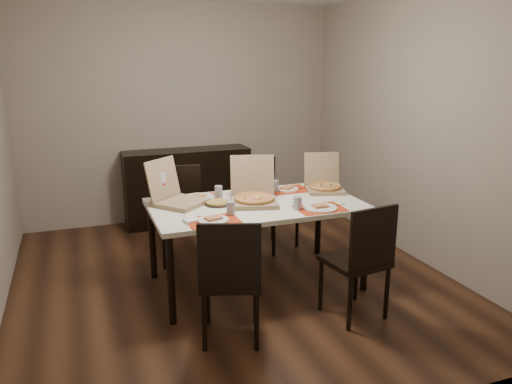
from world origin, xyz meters
The scene contains 19 objects.
ground centered at (0.00, 0.00, -0.01)m, with size 3.80×4.00×0.02m, color #422514.
room_walls centered at (0.00, 0.43, 1.73)m, with size 3.84×4.02×2.62m.
sideboard centered at (0.00, 1.78, 0.45)m, with size 1.50×0.40×0.90m, color black.
dining_table centered at (0.18, -0.15, 0.68)m, with size 1.80×1.00×0.75m.
chair_near_left centered at (-0.32, -0.99, 0.51)m, with size 0.53×0.53×0.93m.
chair_near_right centered at (0.71, -1.01, 0.51)m, with size 0.48×0.48×0.93m.
chair_far_left centered at (-0.32, 0.67, 0.51)m, with size 0.48×0.48×0.93m.
chair_far_right centered at (0.63, 0.69, 0.51)m, with size 0.56×0.56×0.93m.
setting_near_left centered at (-0.27, -0.46, 0.77)m, with size 0.44×0.30×0.11m.
setting_near_right centered at (0.57, -0.47, 0.77)m, with size 0.49×0.30×0.11m.
setting_far_left centered at (-0.23, 0.16, 0.77)m, with size 0.46×0.30×0.11m.
setting_far_right centered at (0.57, 0.16, 0.77)m, with size 0.50×0.30×0.11m.
napkin_loose centered at (0.17, -0.25, 0.76)m, with size 0.12×0.11×0.02m, color white.
pizza_box_center centered at (0.16, -0.14, 0.81)m, with size 0.48×0.51×0.39m.
pizza_box_right centered at (0.93, 0.03, 0.80)m, with size 0.42×0.45×0.34m.
pizza_box_left centered at (-0.47, 0.06, 0.81)m, with size 0.56×0.56×0.38m.
faina_plate centered at (-0.15, -0.08, 0.76)m, with size 0.22×0.22×0.03m.
dip_bowl centered at (0.31, 0.09, 0.77)m, with size 0.12×0.12×0.03m, color white.
soda_bottle centered at (-0.58, 0.20, 0.88)m, with size 0.10×0.10×0.30m.
Camera 1 is at (-1.25, -4.02, 1.97)m, focal length 35.00 mm.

